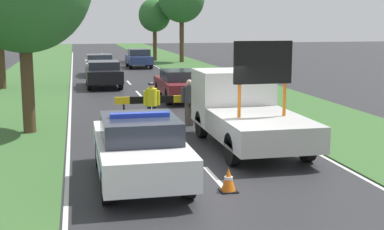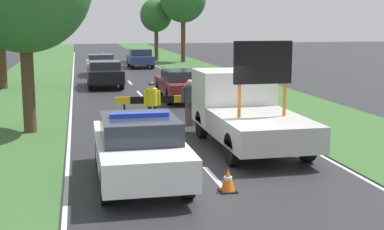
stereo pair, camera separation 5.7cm
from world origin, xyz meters
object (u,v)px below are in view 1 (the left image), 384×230
at_px(queued_car_sedan_black, 104,73).
at_px(queued_car_hatch_blue, 139,58).
at_px(traffic_cone_near_police, 198,112).
at_px(queued_car_wagon_maroon, 180,84).
at_px(road_barrier, 159,101).
at_px(queued_car_sedan_silver, 99,64).
at_px(work_truck, 244,109).
at_px(police_car, 140,147).
at_px(traffic_cone_near_truck, 117,122).
at_px(pedestrian_civilian, 189,99).
at_px(traffic_cone_centre_front, 248,115).
at_px(roadside_tree_mid_left, 155,15).
at_px(police_officer, 152,101).
at_px(traffic_cone_behind_barrier, 228,180).

distance_m(queued_car_sedan_black, queued_car_hatch_blue, 13.08).
xyz_separation_m(traffic_cone_near_police, queued_car_wagon_maroon, (0.40, 5.55, 0.43)).
height_order(traffic_cone_near_police, queued_car_hatch_blue, queued_car_hatch_blue).
xyz_separation_m(road_barrier, traffic_cone_near_police, (1.52, 0.41, -0.53)).
bearing_deg(queued_car_sedan_black, queued_car_sedan_silver, -90.71).
bearing_deg(queued_car_hatch_blue, road_barrier, 84.96).
height_order(queued_car_wagon_maroon, queued_car_sedan_silver, queued_car_sedan_silver).
bearing_deg(work_truck, police_car, 40.98).
height_order(police_car, traffic_cone_near_truck, police_car).
distance_m(work_truck, pedestrian_civilian, 3.34).
relative_size(road_barrier, pedestrian_civilian, 1.90).
distance_m(work_truck, traffic_cone_centre_front, 3.61).
relative_size(traffic_cone_near_police, queued_car_wagon_maroon, 0.14).
relative_size(traffic_cone_near_police, queued_car_hatch_blue, 0.17).
bearing_deg(roadside_tree_mid_left, police_car, -98.92).
bearing_deg(traffic_cone_near_police, police_officer, -151.77).
bearing_deg(traffic_cone_near_police, queued_car_hatch_blue, 88.48).
height_order(police_car, traffic_cone_near_police, police_car).
height_order(pedestrian_civilian, traffic_cone_near_truck, pedestrian_civilian).
relative_size(police_car, queued_car_sedan_silver, 1.11).
height_order(traffic_cone_behind_barrier, queued_car_wagon_maroon, queued_car_wagon_maroon).
relative_size(traffic_cone_behind_barrier, queued_car_sedan_black, 0.12).
bearing_deg(queued_car_sedan_silver, work_truck, 98.32).
distance_m(pedestrian_civilian, queued_car_sedan_black, 12.47).
xyz_separation_m(pedestrian_civilian, traffic_cone_near_police, (0.49, 0.76, -0.64)).
bearing_deg(traffic_cone_near_truck, queued_car_sedan_silver, 89.10).
bearing_deg(police_officer, queued_car_wagon_maroon, -94.16).
xyz_separation_m(work_truck, queued_car_sedan_silver, (-3.27, 22.38, -0.29)).
xyz_separation_m(police_car, work_truck, (3.52, 3.16, 0.26)).
bearing_deg(queued_car_sedan_silver, traffic_cone_near_truck, 89.10).
relative_size(road_barrier, roadside_tree_mid_left, 0.53).
xyz_separation_m(traffic_cone_near_police, queued_car_hatch_blue, (0.64, 24.09, 0.45)).
height_order(police_officer, pedestrian_civilian, pedestrian_civilian).
height_order(queued_car_wagon_maroon, queued_car_sedan_black, queued_car_sedan_black).
bearing_deg(queued_car_hatch_blue, queued_car_wagon_maroon, 89.27).
relative_size(police_officer, pedestrian_civilian, 0.97).
relative_size(road_barrier, queued_car_hatch_blue, 0.79).
xyz_separation_m(traffic_cone_near_truck, roadside_tree_mid_left, (6.08, 32.30, 3.96)).
relative_size(police_officer, traffic_cone_near_truck, 2.81).
height_order(queued_car_sedan_silver, queued_car_hatch_blue, queued_car_hatch_blue).
bearing_deg(queued_car_sedan_silver, police_car, 89.44).
relative_size(traffic_cone_near_truck, traffic_cone_behind_barrier, 1.09).
bearing_deg(traffic_cone_centre_front, pedestrian_civilian, -177.02).
bearing_deg(traffic_cone_behind_barrier, police_officer, 95.02).
height_order(queued_car_wagon_maroon, roadside_tree_mid_left, roadside_tree_mid_left).
bearing_deg(queued_car_sedan_black, traffic_cone_behind_barrier, 94.70).
distance_m(work_truck, road_barrier, 4.08).
relative_size(queued_car_wagon_maroon, queued_car_sedan_silver, 1.09).
bearing_deg(road_barrier, queued_car_sedan_black, 94.06).
xyz_separation_m(work_truck, pedestrian_civilian, (-1.00, 3.18, -0.09)).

